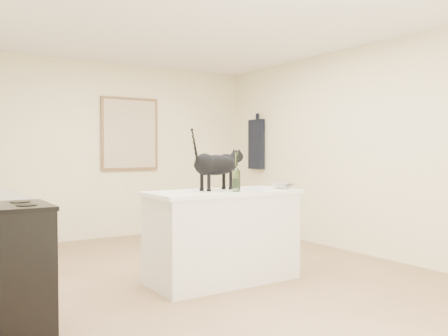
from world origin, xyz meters
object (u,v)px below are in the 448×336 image
wine_bottle (237,174)px  glass_bowl (282,186)px  black_cat (216,168)px  stove (2,273)px

wine_bottle → glass_bowl: 0.60m
black_cat → wine_bottle: size_ratio=1.85×
stove → black_cat: bearing=12.9°
stove → wine_bottle: size_ratio=2.59×
glass_bowl → stove: bearing=-174.8°
stove → wine_bottle: (2.09, 0.22, 0.62)m
black_cat → glass_bowl: black_cat is taller
stove → black_cat: (2.01, 0.46, 0.67)m
stove → wine_bottle: 2.19m
black_cat → glass_bowl: (0.67, -0.22, -0.19)m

